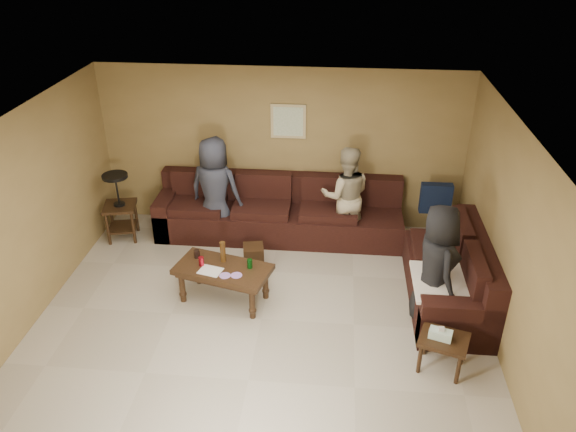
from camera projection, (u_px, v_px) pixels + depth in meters
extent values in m
plane|color=#ADA492|center=(261.00, 319.00, 6.92)|extent=(5.50, 5.50, 0.00)
cube|color=silver|center=(256.00, 130.00, 5.75)|extent=(5.50, 5.00, 0.10)
cube|color=olive|center=(282.00, 149.00, 8.51)|extent=(5.50, 0.10, 2.50)
cube|color=olive|center=(212.00, 401.00, 4.14)|extent=(5.50, 0.10, 2.50)
cube|color=olive|center=(26.00, 220.00, 6.55)|extent=(0.10, 5.00, 2.50)
cube|color=olive|center=(509.00, 243.00, 6.09)|extent=(0.10, 5.00, 2.50)
cube|color=black|center=(279.00, 222.00, 8.60)|extent=(3.70, 0.90, 0.45)
cube|color=black|center=(281.00, 187.00, 8.68)|extent=(3.70, 0.24, 0.45)
cube|color=black|center=(168.00, 212.00, 8.70)|extent=(0.24, 0.90, 0.63)
cube|color=black|center=(446.00, 286.00, 7.15)|extent=(0.90, 2.00, 0.45)
cube|color=black|center=(478.00, 258.00, 6.90)|extent=(0.24, 2.00, 0.45)
cube|color=black|center=(459.00, 325.00, 6.33)|extent=(0.90, 0.24, 0.63)
cube|color=black|center=(436.00, 198.00, 8.16)|extent=(0.45, 0.14, 0.45)
cube|color=white|center=(456.00, 284.00, 6.58)|extent=(1.00, 0.85, 0.04)
cube|color=#321E10|center=(223.00, 269.00, 7.05)|extent=(1.30, 0.88, 0.06)
cube|color=#321E10|center=(223.00, 274.00, 7.08)|extent=(1.19, 0.77, 0.05)
cylinder|color=#321E10|center=(182.00, 287.00, 7.14)|extent=(0.08, 0.08, 0.43)
cylinder|color=#321E10|center=(252.00, 303.00, 6.85)|extent=(0.08, 0.08, 0.43)
cylinder|color=#321E10|center=(198.00, 269.00, 7.50)|extent=(0.08, 0.08, 0.43)
cylinder|color=#321E10|center=(266.00, 284.00, 7.20)|extent=(0.08, 0.08, 0.43)
cylinder|color=red|center=(201.00, 261.00, 7.05)|extent=(0.07, 0.07, 0.12)
cylinder|color=#12651C|center=(250.00, 264.00, 7.00)|extent=(0.07, 0.07, 0.12)
cylinder|color=#3B240D|center=(223.00, 252.00, 7.09)|extent=(0.07, 0.07, 0.28)
cylinder|color=black|center=(197.00, 254.00, 7.21)|extent=(0.08, 0.08, 0.11)
cube|color=silver|center=(210.00, 271.00, 6.96)|extent=(0.33, 0.28, 0.00)
cylinder|color=#EF54A6|center=(225.00, 276.00, 6.87)|extent=(0.14, 0.14, 0.01)
cylinder|color=#EF54A6|center=(236.00, 275.00, 6.88)|extent=(0.14, 0.14, 0.01)
cube|color=#321E10|center=(120.00, 206.00, 8.39)|extent=(0.55, 0.55, 0.05)
cube|color=#321E10|center=(123.00, 227.00, 8.56)|extent=(0.49, 0.49, 0.03)
cylinder|color=#321E10|center=(108.00, 229.00, 8.34)|extent=(0.05, 0.05, 0.54)
cylinder|color=#321E10|center=(133.00, 227.00, 8.38)|extent=(0.05, 0.05, 0.54)
cylinder|color=#321E10|center=(112.00, 217.00, 8.66)|extent=(0.05, 0.05, 0.54)
cylinder|color=#321E10|center=(136.00, 216.00, 8.70)|extent=(0.05, 0.05, 0.54)
cylinder|color=black|center=(119.00, 204.00, 8.37)|extent=(0.17, 0.17, 0.03)
cylinder|color=black|center=(117.00, 190.00, 8.26)|extent=(0.03, 0.03, 0.45)
cylinder|color=black|center=(115.00, 176.00, 8.15)|extent=(0.37, 0.37, 0.05)
cube|color=#321E10|center=(444.00, 340.00, 5.99)|extent=(0.61, 0.55, 0.05)
cylinder|color=#321E10|center=(420.00, 358.00, 6.03)|extent=(0.05, 0.05, 0.40)
cylinder|color=#321E10|center=(458.00, 369.00, 5.89)|extent=(0.05, 0.05, 0.40)
cylinder|color=#321E10|center=(426.00, 340.00, 6.29)|extent=(0.05, 0.05, 0.40)
cylinder|color=#321E10|center=(463.00, 350.00, 6.14)|extent=(0.05, 0.05, 0.40)
cube|color=white|center=(440.00, 334.00, 5.96)|extent=(0.27, 0.19, 0.10)
cube|color=silver|center=(441.00, 329.00, 5.93)|extent=(0.06, 0.04, 0.05)
cube|color=#321E10|center=(254.00, 257.00, 7.86)|extent=(0.33, 0.33, 0.33)
cube|color=tan|center=(288.00, 121.00, 8.27)|extent=(0.52, 0.03, 0.52)
cube|color=silver|center=(288.00, 122.00, 8.25)|extent=(0.44, 0.01, 0.44)
imported|color=#282B38|center=(215.00, 190.00, 8.26)|extent=(0.88, 0.66, 1.62)
imported|color=tan|center=(346.00, 196.00, 8.20)|extent=(0.78, 0.63, 1.52)
imported|color=black|center=(436.00, 266.00, 6.54)|extent=(0.68, 0.87, 1.56)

